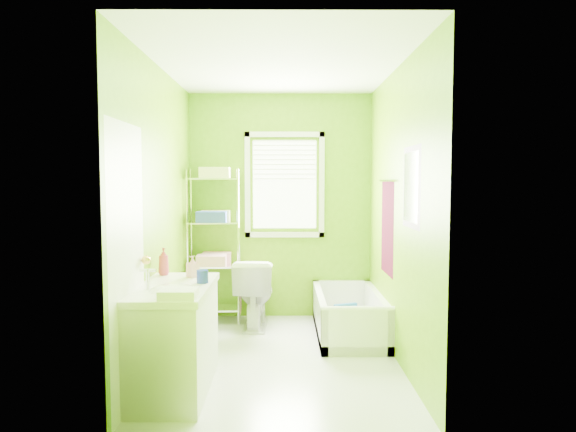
{
  "coord_description": "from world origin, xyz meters",
  "views": [
    {
      "loc": [
        0.06,
        -4.53,
        1.6
      ],
      "look_at": [
        0.08,
        0.25,
        1.27
      ],
      "focal_mm": 32.0,
      "sensor_mm": 36.0,
      "label": 1
    }
  ],
  "objects_px": {
    "toilet": "(255,292)",
    "vanity": "(174,335)",
    "wire_shelf_unit": "(216,228)",
    "bathtub": "(349,320)"
  },
  "relations": [
    {
      "from": "toilet",
      "to": "vanity",
      "type": "bearing_deg",
      "value": 75.16
    },
    {
      "from": "toilet",
      "to": "wire_shelf_unit",
      "type": "bearing_deg",
      "value": -22.88
    },
    {
      "from": "bathtub",
      "to": "wire_shelf_unit",
      "type": "height_order",
      "value": "wire_shelf_unit"
    },
    {
      "from": "bathtub",
      "to": "wire_shelf_unit",
      "type": "bearing_deg",
      "value": 160.65
    },
    {
      "from": "bathtub",
      "to": "vanity",
      "type": "distance_m",
      "value": 2.08
    },
    {
      "from": "toilet",
      "to": "vanity",
      "type": "distance_m",
      "value": 1.79
    },
    {
      "from": "bathtub",
      "to": "wire_shelf_unit",
      "type": "distance_m",
      "value": 1.78
    },
    {
      "from": "vanity",
      "to": "wire_shelf_unit",
      "type": "height_order",
      "value": "wire_shelf_unit"
    },
    {
      "from": "toilet",
      "to": "vanity",
      "type": "height_order",
      "value": "vanity"
    },
    {
      "from": "bathtub",
      "to": "wire_shelf_unit",
      "type": "xyz_separation_m",
      "value": [
        -1.44,
        0.51,
        0.92
      ]
    }
  ]
}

